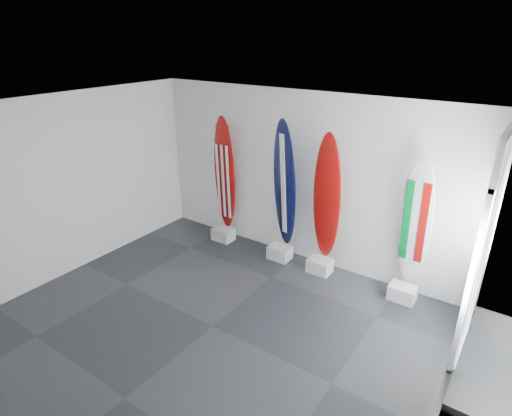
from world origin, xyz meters
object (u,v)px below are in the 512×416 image
Objects in this scene: surfboard_usa at (225,174)px; surfboard_navy at (285,185)px; surfboard_swiss at (327,198)px; surfboard_italy at (415,222)px.

surfboard_navy is (1.33, 0.00, 0.05)m from surfboard_usa.
surfboard_navy is 1.06× the size of surfboard_swiss.
surfboard_usa is at bearing -177.27° from surfboard_swiss.
surfboard_usa is at bearing 179.31° from surfboard_italy.
surfboard_swiss reaches higher than surfboard_italy.
surfboard_navy is at bearing 179.31° from surfboard_italy.
surfboard_usa is at bearing -165.63° from surfboard_navy.
surfboard_swiss is at bearing 14.37° from surfboard_navy.
surfboard_usa is 2.14m from surfboard_swiss.
surfboard_italy is (2.23, 0.00, -0.11)m from surfboard_navy.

